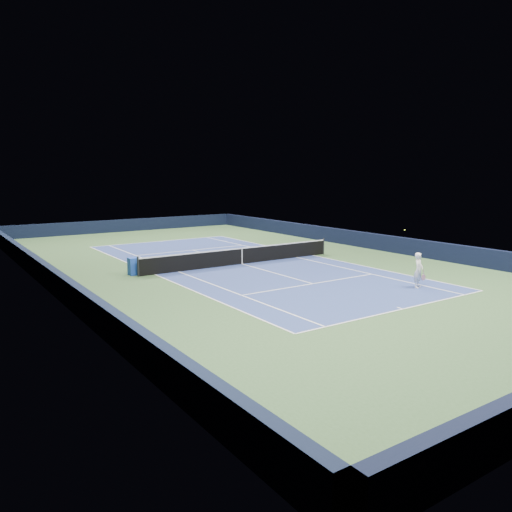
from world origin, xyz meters
TOP-DOWN VIEW (x-y plane):
  - ground at (0.00, 0.00)m, footprint 40.00×40.00m
  - wall_far at (0.00, 19.82)m, footprint 22.00×0.35m
  - wall_right at (10.82, 0.00)m, footprint 0.35×40.00m
  - wall_left at (-10.82, 0.00)m, footprint 0.35×40.00m
  - court_surface at (0.00, 0.00)m, footprint 10.97×23.77m
  - baseline_far at (0.00, 11.88)m, footprint 10.97×0.08m
  - baseline_near at (0.00, -11.88)m, footprint 10.97×0.08m
  - sideline_doubles_right at (5.49, 0.00)m, footprint 0.08×23.77m
  - sideline_doubles_left at (-5.49, 0.00)m, footprint 0.08×23.77m
  - sideline_singles_right at (4.12, 0.00)m, footprint 0.08×23.77m
  - sideline_singles_left at (-4.12, 0.00)m, footprint 0.08×23.77m
  - service_line_far at (0.00, 6.40)m, footprint 8.23×0.08m
  - service_line_near at (0.00, -6.40)m, footprint 8.23×0.08m
  - center_service_line at (0.00, 0.00)m, footprint 0.08×12.80m
  - center_mark_far at (0.00, 11.73)m, footprint 0.08×0.30m
  - center_mark_near at (0.00, -11.73)m, footprint 0.08×0.30m
  - tennis_net at (0.00, 0.00)m, footprint 12.90×0.10m
  - sponsor_cube at (-6.40, 0.60)m, footprint 0.60×0.51m
  - tennis_player at (3.57, -9.79)m, footprint 0.82×1.33m

SIDE VIEW (x-z plane):
  - ground at x=0.00m, z-range 0.00..0.00m
  - court_surface at x=0.00m, z-range 0.00..0.01m
  - baseline_far at x=0.00m, z-range 0.01..0.01m
  - baseline_near at x=0.00m, z-range 0.01..0.01m
  - sideline_doubles_right at x=5.49m, z-range 0.01..0.01m
  - sideline_doubles_left at x=-5.49m, z-range 0.01..0.01m
  - sideline_singles_right at x=4.12m, z-range 0.01..0.01m
  - sideline_singles_left at x=-4.12m, z-range 0.01..0.01m
  - service_line_far at x=0.00m, z-range 0.01..0.01m
  - service_line_near at x=0.00m, z-range 0.01..0.01m
  - center_service_line at x=0.00m, z-range 0.01..0.01m
  - center_mark_far at x=0.00m, z-range 0.01..0.01m
  - center_mark_near at x=0.00m, z-range 0.01..0.01m
  - sponsor_cube at x=-6.40m, z-range 0.00..0.91m
  - tennis_net at x=0.00m, z-range -0.03..1.04m
  - wall_far at x=0.00m, z-range 0.00..1.10m
  - wall_right at x=10.82m, z-range 0.00..1.10m
  - wall_left at x=-10.82m, z-range 0.00..1.10m
  - tennis_player at x=3.57m, z-range -0.50..2.16m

